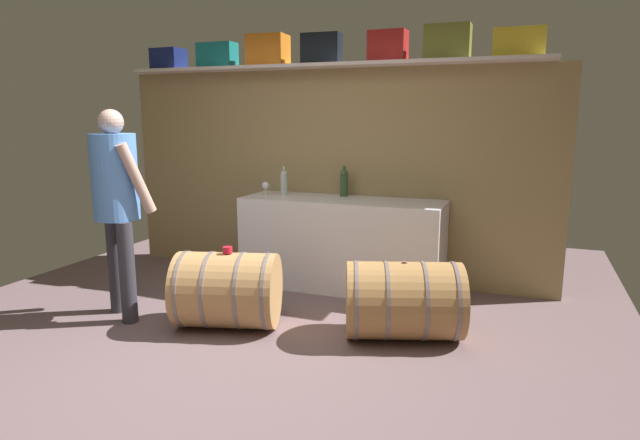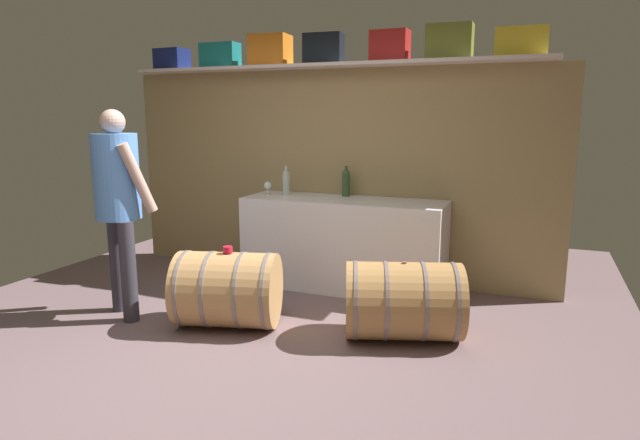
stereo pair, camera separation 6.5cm
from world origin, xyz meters
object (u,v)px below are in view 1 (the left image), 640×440
object	(u,v)px
toolcase_navy	(169,59)
wine_barrel_near	(227,290)
toolcase_teal	(217,55)
toolcase_yellow	(519,43)
toolcase_black	(322,49)
toolcase_orange	(268,51)
tasting_cup	(227,250)
toolcase_red	(388,46)
wine_bottle_clear	(284,182)
wine_glass	(266,186)
wine_barrel_far	(404,300)
work_cabinet	(342,244)
toolcase_olive	(448,42)
winemaker_pouring	(117,193)
wine_bottle_green	(344,182)

from	to	relation	value
toolcase_navy	wine_barrel_near	world-z (taller)	toolcase_navy
toolcase_teal	toolcase_yellow	world-z (taller)	toolcase_teal
toolcase_teal	toolcase_yellow	bearing A→B (deg)	-0.74
toolcase_black	toolcase_orange	bearing A→B (deg)	177.00
tasting_cup	toolcase_navy	bearing A→B (deg)	135.88
toolcase_navy	toolcase_red	distance (m)	2.42
wine_bottle_clear	toolcase_orange	bearing A→B (deg)	144.10
wine_bottle_clear	wine_glass	bearing A→B (deg)	-158.61
toolcase_red	wine_barrel_far	bearing A→B (deg)	-66.55
work_cabinet	tasting_cup	size ratio (longest dim) A/B	26.10
toolcase_yellow	work_cabinet	distance (m)	2.38
work_cabinet	wine_bottle_clear	size ratio (longest dim) A/B	6.61
work_cabinet	wine_barrel_far	size ratio (longest dim) A/B	1.94
toolcase_teal	toolcase_olive	xyz separation A→B (m)	(2.35, 0.00, 0.03)
toolcase_red	wine_barrel_far	size ratio (longest dim) A/B	0.35
toolcase_yellow	tasting_cup	world-z (taller)	toolcase_yellow
toolcase_black	work_cabinet	size ratio (longest dim) A/B	0.19
toolcase_orange	toolcase_yellow	distance (m)	2.36
toolcase_teal	toolcase_orange	size ratio (longest dim) A/B	1.04
toolcase_orange	winemaker_pouring	bearing A→B (deg)	-113.41
wine_bottle_clear	wine_barrel_far	xyz separation A→B (m)	(1.46, -1.06, -0.71)
wine_bottle_green	toolcase_olive	bearing A→B (deg)	1.13
toolcase_black	toolcase_red	size ratio (longest dim) A/B	1.08
toolcase_black	toolcase_olive	bearing A→B (deg)	-3.00
work_cabinet	toolcase_yellow	bearing A→B (deg)	8.34
work_cabinet	wine_barrel_near	size ratio (longest dim) A/B	2.11
toolcase_teal	wine_bottle_green	distance (m)	1.89
wine_glass	wine_barrel_far	xyz separation A→B (m)	(1.63, -0.99, -0.67)
wine_barrel_far	toolcase_olive	bearing A→B (deg)	67.95
toolcase_yellow	tasting_cup	size ratio (longest dim) A/B	5.69
toolcase_yellow	toolcase_teal	bearing A→B (deg)	178.60
toolcase_black	wine_bottle_green	distance (m)	1.30
toolcase_red	winemaker_pouring	world-z (taller)	toolcase_red
tasting_cup	wine_bottle_green	bearing A→B (deg)	72.57
toolcase_red	wine_bottle_green	size ratio (longest dim) A/B	1.15
toolcase_navy	wine_barrel_near	bearing A→B (deg)	-42.60
work_cabinet	wine_bottle_clear	bearing A→B (deg)	175.66
wine_glass	toolcase_red	bearing A→B (deg)	11.65
toolcase_navy	tasting_cup	world-z (taller)	toolcase_navy
toolcase_black	wine_glass	distance (m)	1.44
wine_bottle_clear	wine_barrel_far	size ratio (longest dim) A/B	0.29
toolcase_navy	toolcase_orange	world-z (taller)	toolcase_orange
toolcase_olive	tasting_cup	bearing A→B (deg)	-133.34
toolcase_orange	winemaker_pouring	world-z (taller)	toolcase_orange
work_cabinet	wine_bottle_clear	distance (m)	0.85
work_cabinet	wine_glass	distance (m)	0.96
wine_barrel_near	tasting_cup	bearing A→B (deg)	-15.64
winemaker_pouring	wine_bottle_green	bearing A→B (deg)	80.78
toolcase_orange	toolcase_navy	bearing A→B (deg)	176.46
toolcase_olive	wine_bottle_clear	bearing A→B (deg)	-173.67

